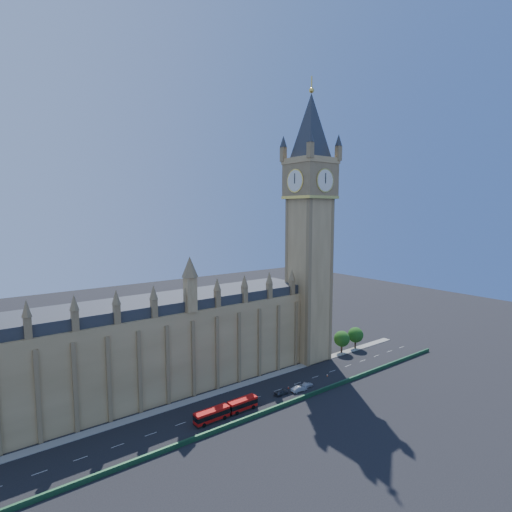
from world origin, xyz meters
TOP-DOWN VIEW (x-y plane):
  - ground at (0.00, 0.00)m, footprint 400.00×400.00m
  - palace_westminster at (-25.00, 22.00)m, footprint 120.00×20.00m
  - elizabeth_tower at (38.00, 13.99)m, footprint 20.59×20.59m
  - bridge_parapet at (0.00, -9.00)m, footprint 160.00×0.60m
  - kerb_north at (0.00, 9.50)m, footprint 160.00×3.00m
  - tree_east_near at (52.22, 10.08)m, footprint 6.00×6.00m
  - tree_east_far at (60.22, 10.08)m, footprint 6.00×6.00m
  - red_bus at (-8.57, -3.66)m, footprint 18.67×3.12m
  - car_grey at (10.93, -2.92)m, footprint 4.66×2.06m
  - car_silver at (16.58, -4.44)m, footprint 5.15×2.14m
  - car_white at (20.46, -3.73)m, footprint 4.62×1.91m
  - cone_a at (31.61, -1.85)m, footprint 0.53×0.53m
  - cone_b at (15.38, -1.06)m, footprint 0.53×0.53m
  - cone_c at (20.87, -3.12)m, footprint 0.49×0.49m
  - cone_d at (21.46, -1.58)m, footprint 0.55×0.55m

SIDE VIEW (x-z plane):
  - ground at x=0.00m, z-range 0.00..0.00m
  - kerb_north at x=0.00m, z-range 0.00..0.16m
  - cone_b at x=15.38m, z-range 0.00..0.65m
  - cone_d at x=21.46m, z-range 0.00..0.71m
  - cone_c at x=20.87m, z-range 0.00..0.73m
  - cone_a at x=31.61m, z-range 0.00..0.73m
  - bridge_parapet at x=0.00m, z-range 0.00..1.20m
  - car_white at x=20.46m, z-range 0.00..1.34m
  - car_grey at x=10.93m, z-range 0.00..1.56m
  - car_silver at x=16.58m, z-range 0.00..1.66m
  - red_bus at x=-8.57m, z-range 0.08..3.25m
  - tree_east_near at x=52.22m, z-range 1.39..9.89m
  - tree_east_far at x=60.22m, z-range 1.39..9.89m
  - palace_westminster at x=-25.00m, z-range -0.14..27.86m
  - elizabeth_tower at x=38.00m, z-range 2.06..107.06m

